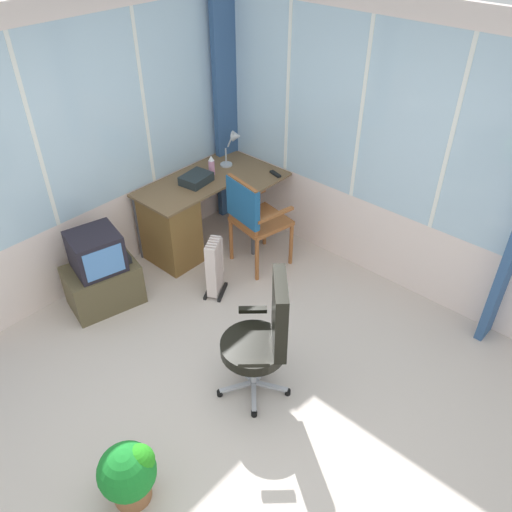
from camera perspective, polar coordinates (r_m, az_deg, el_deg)
name	(u,v)px	position (r m, az deg, el deg)	size (l,w,h in m)	color
ground	(228,409)	(4.15, -3.16, -16.58)	(5.36, 5.15, 0.06)	beige
north_window_panel	(42,171)	(4.72, -22.57, 8.70)	(4.36, 0.07, 2.58)	silver
east_window_panel	(400,158)	(4.75, 15.60, 10.45)	(0.07, 4.15, 2.58)	silver
curtain_corner	(228,111)	(5.73, -3.16, 15.74)	(0.32, 0.07, 2.48)	#345585
desk	(176,223)	(5.33, -8.87, 3.62)	(1.43, 0.92, 0.76)	brown
desk_lamp	(234,143)	(5.53, -2.45, 12.40)	(0.23, 0.20, 0.38)	#B2B7BC
tv_remote	(275,174)	(5.42, 2.16, 9.06)	(0.04, 0.15, 0.02)	black
spray_bottle	(212,166)	(5.40, -4.94, 9.94)	(0.06, 0.06, 0.22)	pink
paper_tray	(196,179)	(5.29, -6.63, 8.48)	(0.30, 0.23, 0.09)	#212A2C
wooden_armchair	(251,213)	(5.01, -0.60, 4.81)	(0.57, 0.56, 1.01)	#99562B
office_chair	(265,334)	(3.81, 1.02, -8.61)	(0.60, 0.61, 1.07)	#B7B7BF
tv_on_stand	(101,274)	(4.92, -16.74, -1.87)	(0.73, 0.58, 0.78)	brown
space_heater	(215,266)	(4.89, -4.56, -1.11)	(0.33, 0.28, 0.60)	silver
potted_plant	(129,473)	(3.60, -13.87, -22.26)	(0.37, 0.37, 0.48)	#98603B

